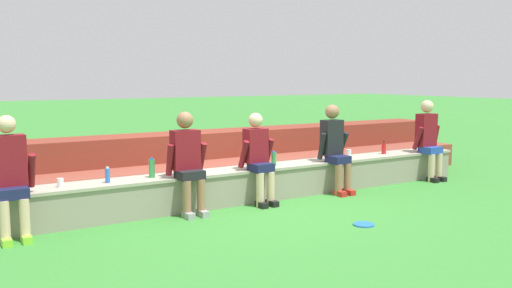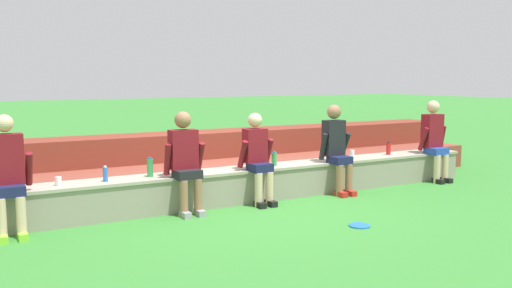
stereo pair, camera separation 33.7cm
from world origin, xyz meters
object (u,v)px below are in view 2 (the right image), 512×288
person_left_of_center (185,159)px  plastic_cup_right_end (58,181)px  water_bottle_mid_left (150,168)px  water_bottle_near_left (274,159)px  water_bottle_mid_right (105,174)px  plastic_cup_middle (352,154)px  water_bottle_center_gap (388,149)px  person_right_of_center (337,146)px  frisbee (360,226)px  person_far_right (435,138)px  person_center (258,156)px  person_far_left (7,172)px

person_left_of_center → plastic_cup_right_end: size_ratio=12.60×
water_bottle_mid_left → water_bottle_near_left: size_ratio=1.20×
water_bottle_mid_right → water_bottle_mid_left: bearing=4.9°
water_bottle_mid_left → plastic_cup_middle: bearing=0.5°
person_left_of_center → water_bottle_center_gap: person_left_of_center is taller
person_left_of_center → person_right_of_center: bearing=0.5°
water_bottle_center_gap → frisbee: bearing=-139.4°
person_right_of_center → water_bottle_near_left: 1.05m
water_bottle_mid_right → plastic_cup_middle: 4.10m
person_left_of_center → person_far_right: person_far_right is taller
person_left_of_center → water_bottle_mid_right: person_left_of_center is taller
water_bottle_center_gap → water_bottle_mid_right: 4.89m
person_center → frisbee: (0.49, -1.67, -0.69)m
person_left_of_center → water_bottle_mid_left: person_left_of_center is taller
person_far_right → water_bottle_mid_left: person_far_right is taller
water_bottle_mid_left → water_bottle_center_gap: bearing=0.2°
person_right_of_center → frisbee: 2.07m
water_bottle_near_left → water_bottle_center_gap: bearing=1.1°
person_far_left → water_bottle_mid_left: 1.79m
person_center → water_bottle_mid_left: 1.54m
person_left_of_center → water_bottle_mid_left: (-0.40, 0.26, -0.12)m
water_bottle_mid_right → person_far_right: bearing=-2.2°
water_bottle_near_left → person_far_right: bearing=-4.4°
water_bottle_mid_right → person_left_of_center: bearing=-11.8°
person_right_of_center → frisbee: size_ratio=5.31×
plastic_cup_middle → water_bottle_center_gap: bearing=-1.2°
person_far_right → water_bottle_near_left: size_ratio=6.46×
water_bottle_mid_left → water_bottle_near_left: bearing=-0.9°
water_bottle_mid_left → plastic_cup_middle: (3.49, 0.03, -0.06)m
water_bottle_near_left → plastic_cup_right_end: size_ratio=2.03×
person_left_of_center → water_bottle_near_left: size_ratio=6.22×
person_far_left → water_bottle_mid_right: (1.16, 0.21, -0.16)m
person_left_of_center → plastic_cup_right_end: (-1.59, 0.24, -0.19)m
water_bottle_mid_left → water_bottle_center_gap: water_bottle_mid_left is taller
person_far_left → water_bottle_center_gap: person_far_left is taller
person_right_of_center → plastic_cup_right_end: size_ratio=12.86×
person_far_left → person_left_of_center: bearing=-0.1°
person_right_of_center → plastic_cup_middle: size_ratio=10.78×
water_bottle_mid_left → water_bottle_center_gap: 4.28m
plastic_cup_right_end → frisbee: (3.19, -1.91, -0.54)m
water_bottle_center_gap → water_bottle_near_left: bearing=-178.9°
water_bottle_mid_left → water_bottle_center_gap: (4.28, 0.02, -0.02)m
person_center → water_bottle_near_left: (0.42, 0.23, -0.10)m
person_far_left → person_right_of_center: 4.72m
water_bottle_center_gap → person_center: bearing=-174.3°
person_right_of_center → person_far_right: size_ratio=0.98×
plastic_cup_middle → frisbee: bearing=-127.0°
person_far_left → plastic_cup_right_end: person_far_left is taller
water_bottle_mid_left → water_bottle_mid_right: (-0.61, -0.05, -0.03)m
person_left_of_center → person_center: person_left_of_center is taller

